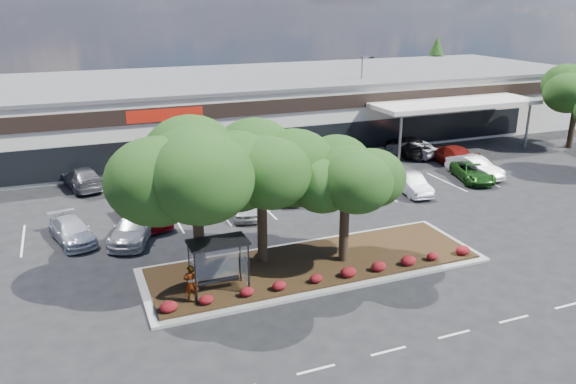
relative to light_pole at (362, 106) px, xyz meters
name	(u,v)px	position (x,y,z in m)	size (l,w,h in m)	color
ground	(388,294)	(-13.38, -27.08, -3.70)	(160.00, 160.00, 0.00)	black
retail_store	(210,109)	(-13.32, 6.82, -0.55)	(80.40, 25.20, 6.25)	silver
landscape_island	(315,264)	(-15.38, -23.08, -3.58)	(18.00, 6.00, 0.26)	#9D9D98
lane_markings	(300,220)	(-13.52, -16.66, -3.70)	(33.12, 20.06, 0.01)	silver
shrub_row	(333,275)	(-15.38, -25.18, -3.19)	(17.00, 0.80, 0.50)	maroon
bus_shelter	(217,251)	(-20.88, -24.13, -1.40)	(2.75, 1.55, 2.59)	black
island_tree_west	(197,203)	(-21.38, -22.58, 0.50)	(7.20, 7.20, 7.89)	#1D3812
island_tree_mid	(262,195)	(-17.88, -21.88, 0.22)	(6.60, 6.60, 7.32)	#1D3812
island_tree_east	(345,202)	(-13.88, -23.38, -0.19)	(5.80, 5.80, 6.50)	#1D3812
tree_east_far	(575,108)	(17.62, -9.08, 0.11)	(6.40, 6.40, 7.62)	#1D3812
conifer_north_east	(435,69)	(20.62, 16.92, 0.80)	(3.96, 3.96, 9.00)	#1D3812
person_waiting	(191,284)	(-22.31, -24.73, -2.53)	(0.67, 0.44, 1.84)	#594C47
light_pole	(362,106)	(0.00, 0.00, 0.00)	(1.43, 0.57, 8.44)	#9D9D98
car_0	(72,231)	(-27.14, -14.84, -3.04)	(1.85, 4.56, 1.32)	#B2B7BE
car_1	(134,228)	(-23.75, -15.86, -2.97)	(2.06, 5.08, 1.47)	#B2B2B2
car_2	(145,211)	(-22.80, -13.59, -2.86)	(2.00, 4.98, 1.70)	maroon
car_3	(245,205)	(-16.51, -14.62, -3.01)	(1.65, 4.10, 1.40)	#BBBBBB
car_4	(286,190)	(-12.88, -12.73, -3.02)	(1.44, 4.13, 1.36)	silver
car_6	(411,184)	(-3.96, -14.80, -2.98)	(1.54, 4.41, 1.45)	#B7B9C3
car_7	(473,172)	(2.24, -14.00, -3.02)	(2.26, 4.90, 1.36)	#1D4D16
car_8	(475,167)	(3.01, -13.27, -2.90)	(1.69, 4.86, 1.60)	silver
car_9	(82,178)	(-26.07, -4.64, -2.93)	(2.18, 5.36, 1.56)	#55555B
car_10	(163,184)	(-20.80, -8.59, -2.87)	(2.75, 5.97, 1.66)	maroon
car_11	(224,164)	(-15.18, -4.88, -2.91)	(2.21, 5.45, 1.58)	#4D4C52
car_12	(246,163)	(-13.57, -5.50, -2.87)	(2.76, 5.98, 1.66)	black
car_13	(337,167)	(-7.06, -9.09, -2.92)	(1.66, 4.76, 1.57)	silver
car_14	(331,163)	(-6.92, -7.70, -2.97)	(2.07, 5.09, 1.48)	silver
car_15	(407,146)	(1.85, -5.44, -2.88)	(2.32, 5.70, 1.65)	black
car_16	(411,149)	(1.68, -6.32, -2.95)	(1.59, 4.56, 1.50)	#4D4D53
car_17	(452,155)	(3.70, -9.43, -2.90)	(2.26, 5.56, 1.61)	maroon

